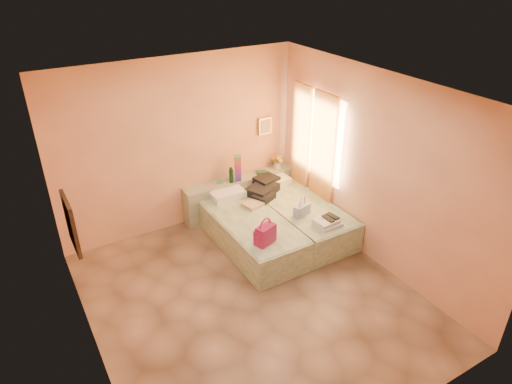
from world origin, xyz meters
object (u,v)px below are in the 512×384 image
at_px(headboard_ledge, 240,194).
at_px(water_bottle, 231,175).
at_px(bed_left, 252,233).
at_px(blue_handbag, 302,210).
at_px(flower_vase, 277,161).
at_px(bed_right, 299,217).
at_px(magenta_handbag, 265,234).
at_px(green_book, 261,172).
at_px(towel_stack, 328,222).

height_order(headboard_ledge, water_bottle, water_bottle).
height_order(bed_left, blue_handbag, blue_handbag).
bearing_deg(flower_vase, bed_right, -103.14).
distance_m(flower_vase, magenta_handbag, 2.14).
bearing_deg(magenta_handbag, bed_left, 58.63).
relative_size(green_book, flower_vase, 0.61).
xyz_separation_m(bed_left, flower_vase, (1.14, 1.05, 0.55)).
relative_size(bed_left, flower_vase, 6.83).
height_order(flower_vase, magenta_handbag, flower_vase).
height_order(flower_vase, blue_handbag, flower_vase).
bearing_deg(water_bottle, blue_handbag, -66.78).
relative_size(bed_left, magenta_handbag, 6.58).
height_order(green_book, magenta_handbag, magenta_handbag).
height_order(bed_left, flower_vase, flower_vase).
distance_m(bed_right, flower_vase, 1.21).
xyz_separation_m(headboard_ledge, towel_stack, (0.51, -1.79, 0.23)).
distance_m(headboard_ledge, towel_stack, 1.87).
distance_m(bed_left, towel_stack, 1.19).
height_order(water_bottle, flower_vase, flower_vase).
distance_m(magenta_handbag, blue_handbag, 0.94).
xyz_separation_m(bed_right, magenta_handbag, (-1.05, -0.64, 0.39)).
height_order(magenta_handbag, blue_handbag, magenta_handbag).
bearing_deg(bed_right, blue_handbag, -120.85).
xyz_separation_m(headboard_ledge, water_bottle, (-0.20, -0.07, 0.46)).
height_order(headboard_ledge, bed_left, headboard_ledge).
relative_size(green_book, blue_handbag, 0.63).
relative_size(headboard_ledge, magenta_handbag, 6.74).
xyz_separation_m(bed_right, towel_stack, (-0.01, -0.74, 0.30)).
xyz_separation_m(magenta_handbag, towel_stack, (1.04, -0.09, -0.09)).
relative_size(water_bottle, flower_vase, 0.90).
distance_m(flower_vase, blue_handbag, 1.43).
height_order(water_bottle, towel_stack, water_bottle).
bearing_deg(green_book, headboard_ledge, -164.68).
relative_size(headboard_ledge, towel_stack, 5.86).
distance_m(bed_right, blue_handbag, 0.49).
bearing_deg(headboard_ledge, towel_stack, -73.99).
xyz_separation_m(magenta_handbag, blue_handbag, (0.88, 0.34, -0.05)).
xyz_separation_m(bed_left, bed_right, (0.90, 0.00, 0.00)).
relative_size(green_book, towel_stack, 0.51).
relative_size(bed_right, green_book, 11.25).
xyz_separation_m(bed_right, green_book, (-0.10, 1.03, 0.41)).
xyz_separation_m(green_book, flower_vase, (0.35, 0.02, 0.13)).
bearing_deg(green_book, towel_stack, -69.39).
distance_m(green_book, flower_vase, 0.37).
xyz_separation_m(bed_left, towel_stack, (0.89, -0.74, 0.30)).
relative_size(green_book, magenta_handbag, 0.58).
bearing_deg(blue_handbag, bed_left, 142.73).
bearing_deg(headboard_ledge, flower_vase, -0.05).
xyz_separation_m(bed_left, green_book, (0.80, 1.03, 0.41)).
relative_size(bed_right, blue_handbag, 7.11).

